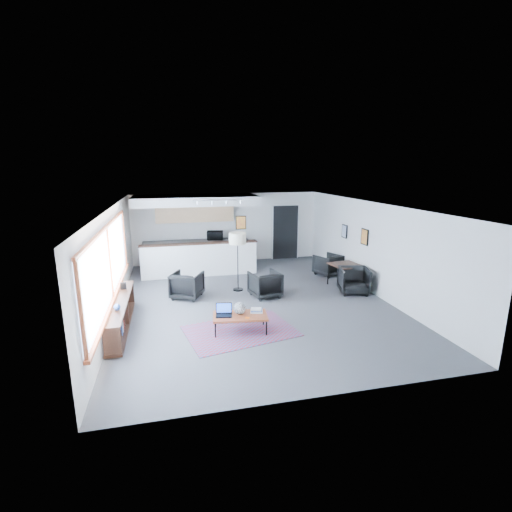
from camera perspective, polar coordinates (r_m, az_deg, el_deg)
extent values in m
cube|color=#4B4B4E|center=(10.21, -0.43, -6.89)|extent=(7.00, 9.00, 0.01)
cube|color=white|center=(9.61, -0.46, 7.85)|extent=(7.00, 9.00, 0.01)
cube|color=silver|center=(14.18, -4.50, 4.35)|extent=(7.00, 0.01, 2.60)
cube|color=silver|center=(5.74, 9.75, -9.90)|extent=(7.00, 0.01, 2.60)
cube|color=silver|center=(9.70, -21.08, -0.86)|extent=(0.01, 9.00, 2.60)
cube|color=silver|center=(11.13, 17.45, 1.20)|extent=(0.01, 9.00, 2.60)
cube|color=#8CBFFF|center=(8.78, -21.71, -1.01)|extent=(0.02, 5.80, 1.55)
cube|color=brown|center=(9.00, -21.07, -5.93)|extent=(0.10, 5.95, 0.06)
cube|color=brown|center=(8.63, -22.04, 4.15)|extent=(0.06, 5.95, 0.06)
cube|color=brown|center=(6.05, -25.31, -7.76)|extent=(0.06, 0.06, 1.60)
cube|color=brown|center=(8.78, -21.58, -1.00)|extent=(0.06, 0.06, 1.60)
cube|color=brown|center=(11.59, -19.65, 2.52)|extent=(0.06, 0.06, 1.60)
cube|color=#321B11|center=(8.91, -20.21, -6.59)|extent=(0.35, 3.00, 0.05)
cube|color=#321B11|center=(9.12, -19.92, -9.96)|extent=(0.35, 3.00, 0.05)
cube|color=#321B11|center=(7.69, -21.27, -12.29)|extent=(0.33, 0.04, 0.55)
cube|color=#321B11|center=(9.01, -20.06, -8.33)|extent=(0.33, 0.04, 0.55)
cube|color=#321B11|center=(10.37, -19.18, -5.39)|extent=(0.33, 0.04, 0.55)
cube|color=#3359A5|center=(7.89, -21.02, -12.84)|extent=(0.18, 0.04, 0.20)
cube|color=silver|center=(8.04, -20.87, -12.24)|extent=(0.18, 0.04, 0.22)
cube|color=maroon|center=(8.19, -20.73, -11.67)|extent=(0.18, 0.04, 0.24)
cube|color=#321B11|center=(8.35, -20.58, -11.30)|extent=(0.18, 0.04, 0.20)
cube|color=#3359A5|center=(8.50, -20.45, -10.77)|extent=(0.18, 0.04, 0.22)
cube|color=silver|center=(8.65, -20.32, -10.25)|extent=(0.18, 0.04, 0.24)
cube|color=maroon|center=(8.81, -20.18, -9.93)|extent=(0.18, 0.04, 0.20)
cube|color=#321B11|center=(8.96, -20.06, -9.45)|extent=(0.18, 0.04, 0.22)
cube|color=#3359A5|center=(9.12, -19.95, -8.98)|extent=(0.18, 0.03, 0.24)
cube|color=silver|center=(9.28, -19.83, -8.70)|extent=(0.18, 0.03, 0.20)
cube|color=maroon|center=(9.43, -19.72, -8.26)|extent=(0.18, 0.03, 0.22)
cube|color=#321B11|center=(9.59, -19.62, -7.83)|extent=(0.18, 0.04, 0.24)
cube|color=black|center=(9.63, -19.74, -4.34)|extent=(0.14, 0.02, 0.18)
sphere|color=#264C99|center=(8.32, -20.59, -7.37)|extent=(0.14, 0.14, 0.14)
cube|color=white|center=(12.43, -8.62, -0.61)|extent=(3.80, 0.25, 1.10)
cube|color=#321B11|center=(12.31, -8.71, 1.92)|extent=(3.85, 0.32, 0.04)
cube|color=white|center=(13.86, -9.12, 0.42)|extent=(3.80, 0.60, 0.90)
cube|color=#2D2D2D|center=(13.77, -9.19, 2.29)|extent=(3.82, 0.62, 0.04)
cube|color=tan|center=(13.75, -9.40, 6.66)|extent=(2.80, 0.35, 0.70)
cube|color=white|center=(13.01, -9.26, 8.49)|extent=(4.20, 1.80, 0.30)
cube|color=black|center=(12.39, -2.34, 5.15)|extent=(0.35, 0.03, 0.45)
cube|color=orange|center=(12.38, -2.33, 5.14)|extent=(0.30, 0.01, 0.40)
cube|color=black|center=(14.66, 4.50, 3.66)|extent=(1.00, 0.12, 2.10)
cube|color=white|center=(14.52, 2.53, 3.59)|extent=(0.06, 0.10, 2.10)
cube|color=white|center=(14.83, 6.41, 3.73)|extent=(0.06, 0.10, 2.10)
cube|color=white|center=(14.52, 4.57, 7.83)|extent=(1.10, 0.10, 0.06)
cube|color=silver|center=(11.67, -5.80, 8.57)|extent=(1.60, 0.04, 0.04)
cylinder|color=silver|center=(11.61, -9.00, 8.05)|extent=(0.07, 0.07, 0.09)
cylinder|color=silver|center=(11.65, -6.77, 8.14)|extent=(0.07, 0.07, 0.09)
cylinder|color=silver|center=(11.71, -4.56, 8.22)|extent=(0.07, 0.07, 0.09)
cylinder|color=silver|center=(11.79, -2.38, 8.29)|extent=(0.07, 0.07, 0.09)
cube|color=black|center=(11.40, 16.37, 2.84)|extent=(0.03, 0.38, 0.48)
cube|color=orange|center=(11.39, 16.30, 2.84)|extent=(0.00, 0.32, 0.42)
cube|color=black|center=(12.54, 13.46, 3.72)|extent=(0.03, 0.34, 0.44)
cube|color=#859FC5|center=(12.53, 13.39, 3.72)|extent=(0.00, 0.28, 0.38)
cube|color=#623651|center=(8.42, -2.42, -11.44)|extent=(2.61, 2.03, 0.01)
cube|color=brown|center=(8.27, -2.45, -9.19)|extent=(1.26, 0.79, 0.05)
cube|color=black|center=(8.09, -6.27, -11.30)|extent=(0.03, 0.03, 0.35)
cube|color=black|center=(8.59, -6.26, -9.76)|extent=(0.03, 0.03, 0.35)
cube|color=black|center=(8.15, 1.62, -11.02)|extent=(0.03, 0.03, 0.35)
cube|color=black|center=(8.65, 1.13, -9.52)|extent=(0.03, 0.03, 0.35)
cube|color=black|center=(8.03, -2.32, -10.12)|extent=(1.13, 0.17, 0.03)
cube|color=black|center=(8.54, -2.56, -8.65)|extent=(1.13, 0.17, 0.03)
cube|color=black|center=(8.24, -4.96, -9.09)|extent=(0.39, 0.31, 0.02)
cube|color=black|center=(8.31, -4.95, -7.95)|extent=(0.36, 0.13, 0.23)
cube|color=blue|center=(8.30, -4.95, -7.96)|extent=(0.32, 0.11, 0.20)
sphere|color=gray|center=(8.27, -2.52, -8.03)|extent=(0.27, 0.27, 0.27)
cube|color=silver|center=(8.41, 0.09, -8.50)|extent=(0.32, 0.28, 0.03)
cube|color=#3359A5|center=(8.40, 0.09, -8.31)|extent=(0.29, 0.26, 0.03)
cube|color=silver|center=(8.37, 0.02, -8.19)|extent=(0.27, 0.24, 0.03)
cube|color=#E5590C|center=(8.11, -1.34, -9.48)|extent=(0.12, 0.12, 0.01)
imported|color=black|center=(10.49, -10.58, -4.23)|extent=(1.01, 0.98, 0.80)
imported|color=black|center=(10.39, 1.39, -4.19)|extent=(0.90, 0.86, 0.79)
cylinder|color=black|center=(11.05, -2.77, -5.17)|extent=(0.36, 0.36, 0.03)
cylinder|color=black|center=(10.84, -2.81, -1.47)|extent=(0.03, 0.03, 1.46)
cylinder|color=beige|center=(10.66, -2.86, 2.73)|extent=(0.60, 0.60, 0.32)
cube|color=#321B11|center=(11.52, 13.62, -1.34)|extent=(0.94, 0.94, 0.04)
cylinder|color=black|center=(11.12, 13.08, -3.71)|extent=(0.04, 0.04, 0.66)
cylinder|color=black|center=(11.69, 11.03, -2.74)|extent=(0.04, 0.04, 0.66)
cylinder|color=black|center=(11.55, 16.06, -3.24)|extent=(0.04, 0.04, 0.66)
cylinder|color=black|center=(12.10, 13.93, -2.34)|extent=(0.04, 0.04, 0.66)
imported|color=black|center=(11.06, 14.81, -3.79)|extent=(0.82, 0.78, 0.70)
imported|color=black|center=(12.70, 11.00, -1.43)|extent=(0.83, 0.81, 0.66)
imported|color=black|center=(13.79, -6.33, 3.31)|extent=(0.63, 0.42, 0.39)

